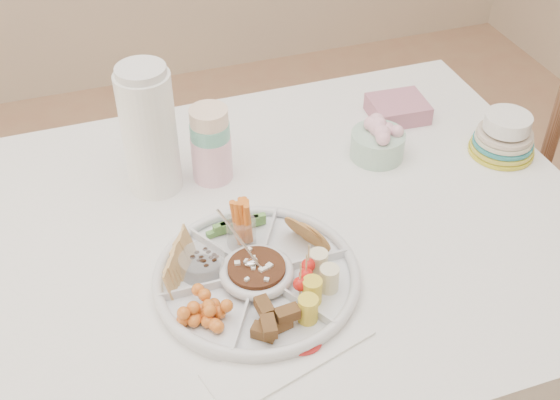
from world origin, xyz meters
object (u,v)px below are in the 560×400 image
object	(u,v)px
dining_table	(239,352)
chair	(556,247)
plate_stack	(504,135)
thermos	(149,129)
party_tray	(257,275)

from	to	relation	value
dining_table	chair	world-z (taller)	chair
plate_stack	thermos	bearing A→B (deg)	169.89
chair	thermos	xyz separation A→B (m)	(-0.91, 0.27, 0.38)
dining_table	plate_stack	xyz separation A→B (m)	(0.67, 0.07, 0.43)
dining_table	chair	bearing A→B (deg)	-4.21
chair	party_tray	xyz separation A→B (m)	(-0.79, -0.09, 0.25)
dining_table	chair	size ratio (longest dim) A/B	1.44
thermos	dining_table	bearing A→B (deg)	-61.89
chair	party_tray	distance (m)	0.84
chair	thermos	distance (m)	1.02
chair	dining_table	bearing A→B (deg)	156.43
dining_table	plate_stack	bearing A→B (deg)	5.87
dining_table	plate_stack	size ratio (longest dim) A/B	10.10
dining_table	thermos	xyz separation A→B (m)	(-0.11, 0.21, 0.53)
thermos	plate_stack	xyz separation A→B (m)	(0.78, -0.14, -0.10)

